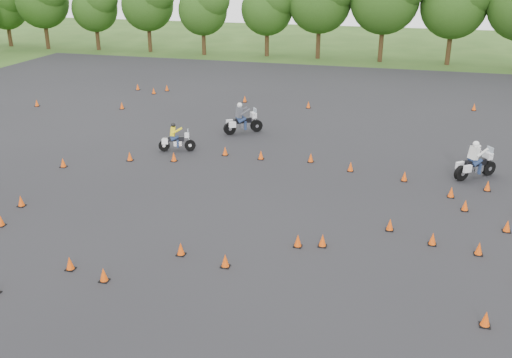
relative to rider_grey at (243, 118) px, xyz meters
The scene contains 7 objects.
ground 14.33m from the rider_grey, 76.06° to the right, with size 140.00×140.00×0.00m, color #2D5119.
asphalt_pad 8.64m from the rider_grey, 66.38° to the right, with size 62.00×62.00×0.00m, color black.
treeline 22.29m from the rider_grey, 69.94° to the left, with size 86.79×32.47×10.74m.
traffic_cones 9.45m from the rider_grey, 65.59° to the right, with size 35.87×33.44×0.45m.
rider_grey is the anchor object (origin of this frame).
rider_yellow 4.79m from the rider_grey, 120.89° to the right, with size 1.96×0.60×1.51m, color yellow, non-canonical shape.
rider_white 13.15m from the rider_grey, 18.19° to the right, with size 2.37×0.73×1.83m, color silver, non-canonical shape.
Camera 1 is at (5.65, -16.94, 9.74)m, focal length 40.00 mm.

